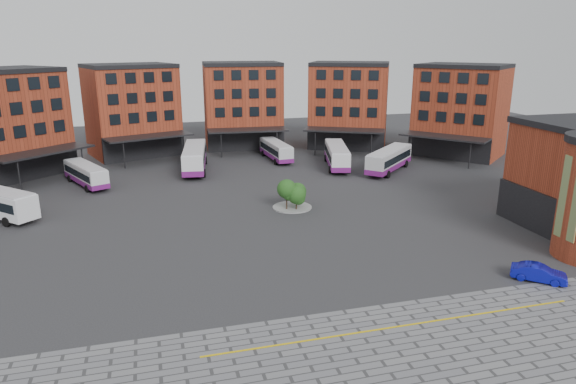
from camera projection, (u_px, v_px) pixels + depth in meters
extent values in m
plane|color=#28282B|center=(307.00, 250.00, 46.03)|extent=(160.00, 160.00, 0.00)
cube|color=gold|center=(400.00, 326.00, 33.57)|extent=(26.00, 0.15, 0.02)
cube|color=#943720|center=(9.00, 125.00, 70.28)|extent=(16.35, 16.13, 14.00)
cube|color=black|center=(34.00, 165.00, 69.18)|extent=(10.00, 9.07, 4.00)
cube|color=black|center=(0.00, 70.00, 68.23)|extent=(16.55, 16.35, 0.60)
cube|color=black|center=(27.00, 111.00, 67.04)|extent=(8.60, 7.77, 8.00)
cube|color=black|center=(43.00, 152.00, 67.39)|extent=(12.61, 11.97, 0.25)
cylinder|color=black|center=(19.00, 176.00, 63.35)|extent=(0.20, 0.20, 4.00)
cylinder|color=black|center=(83.00, 162.00, 70.70)|extent=(0.20, 0.20, 4.00)
cube|color=#943720|center=(132.00, 112.00, 83.17)|extent=(15.55, 13.69, 14.00)
cube|color=black|center=(145.00, 147.00, 80.73)|extent=(12.45, 4.71, 4.00)
cube|color=black|center=(128.00, 66.00, 81.11)|extent=(15.65, 13.97, 0.60)
cube|color=black|center=(142.00, 101.00, 78.55)|extent=(10.87, 3.87, 8.00)
cube|color=black|center=(149.00, 137.00, 78.31)|extent=(13.72, 8.39, 0.25)
cylinder|color=black|center=(124.00, 155.00, 74.98)|extent=(0.20, 0.20, 4.00)
cylinder|color=black|center=(182.00, 148.00, 79.90)|extent=(0.20, 0.20, 4.00)
cube|color=#943720|center=(242.00, 106.00, 90.13)|extent=(13.67, 10.88, 14.00)
cube|color=black|center=(246.00, 139.00, 86.98)|extent=(13.00, 1.41, 4.00)
cube|color=black|center=(241.00, 64.00, 88.08)|extent=(13.69, 11.18, 0.60)
cube|color=black|center=(246.00, 97.00, 84.76)|extent=(11.42, 0.95, 8.00)
cube|color=black|center=(248.00, 130.00, 84.20)|extent=(13.28, 5.30, 0.25)
cylinder|color=black|center=(221.00, 145.00, 82.22)|extent=(0.20, 0.20, 4.00)
cylinder|color=black|center=(277.00, 143.00, 83.93)|extent=(0.20, 0.20, 4.00)
cube|color=#943720|center=(349.00, 106.00, 90.06)|extent=(16.12, 14.81, 14.00)
cube|color=black|center=(345.00, 139.00, 86.92)|extent=(11.81, 6.35, 4.00)
cube|color=black|center=(350.00, 64.00, 88.01)|extent=(16.26, 15.08, 0.60)
cube|color=black|center=(347.00, 97.00, 84.70)|extent=(10.26, 5.33, 8.00)
cube|color=black|center=(344.00, 130.00, 84.15)|extent=(13.58, 9.82, 0.25)
cylinder|color=black|center=(315.00, 143.00, 83.90)|extent=(0.20, 0.20, 4.00)
cylinder|color=black|center=(371.00, 145.00, 82.13)|extent=(0.20, 0.20, 4.00)
cube|color=#943720|center=(460.00, 112.00, 82.98)|extent=(16.02, 16.39, 14.00)
cube|color=black|center=(448.00, 147.00, 80.56)|extent=(8.74, 10.28, 4.00)
cube|color=black|center=(465.00, 66.00, 80.92)|extent=(16.25, 16.58, 0.60)
cube|color=black|center=(452.00, 101.00, 78.37)|extent=(7.47, 8.86, 8.00)
cube|color=black|center=(444.00, 137.00, 78.14)|extent=(11.73, 12.79, 0.25)
cylinder|color=black|center=(410.00, 148.00, 79.77)|extent=(0.20, 0.20, 4.00)
cylinder|color=black|center=(470.00, 155.00, 74.80)|extent=(0.20, 0.20, 4.00)
cube|color=black|center=(540.00, 214.00, 49.41)|extent=(0.40, 12.00, 4.00)
cube|color=#D95919|center=(570.00, 199.00, 42.16)|extent=(0.12, 2.20, 7.00)
cylinder|color=gray|center=(292.00, 207.00, 57.62)|extent=(4.40, 4.40, 0.12)
cylinder|color=#332114|center=(287.00, 202.00, 56.64)|extent=(0.14, 0.14, 1.73)
sphere|color=#214416|center=(287.00, 189.00, 56.20)|extent=(2.13, 2.13, 2.13)
sphere|color=#214416|center=(289.00, 194.00, 56.26)|extent=(1.49, 1.49, 1.49)
cylinder|color=#332114|center=(298.00, 200.00, 58.23)|extent=(0.14, 0.14, 1.20)
sphere|color=#214416|center=(298.00, 191.00, 57.93)|extent=(1.97, 1.97, 1.97)
sphere|color=#214416|center=(300.00, 195.00, 57.94)|extent=(1.38, 1.38, 1.38)
cylinder|color=#332114|center=(296.00, 205.00, 56.58)|extent=(0.14, 0.14, 1.29)
sphere|color=#214416|center=(296.00, 195.00, 56.26)|extent=(2.09, 2.09, 2.09)
sphere|color=#214416|center=(299.00, 198.00, 56.28)|extent=(1.46, 1.46, 1.46)
cylinder|color=black|center=(6.00, 222.00, 51.55)|extent=(0.93, 0.93, 1.01)
cylinder|color=black|center=(29.00, 215.00, 53.67)|extent=(0.93, 0.93, 1.01)
cube|color=silver|center=(86.00, 173.00, 66.13)|extent=(6.27, 9.97, 2.22)
cube|color=black|center=(86.00, 172.00, 66.08)|extent=(5.99, 9.28, 0.86)
cube|color=silver|center=(85.00, 165.00, 65.80)|extent=(6.02, 9.57, 0.11)
cube|color=black|center=(73.00, 165.00, 69.63)|extent=(1.79, 0.92, 1.00)
cube|color=#711972|center=(86.00, 179.00, 66.35)|extent=(6.32, 10.03, 0.63)
cylinder|color=black|center=(70.00, 179.00, 68.08)|extent=(0.63, 0.93, 0.90)
cylinder|color=black|center=(87.00, 176.00, 69.48)|extent=(0.63, 0.93, 0.90)
cylinder|color=black|center=(87.00, 189.00, 63.42)|extent=(0.63, 0.93, 0.90)
cylinder|color=black|center=(105.00, 186.00, 64.83)|extent=(0.63, 0.93, 0.90)
cube|color=white|center=(195.00, 157.00, 73.65)|extent=(4.55, 12.83, 2.80)
cube|color=black|center=(194.00, 156.00, 73.59)|extent=(4.47, 11.84, 1.08)
cube|color=silver|center=(194.00, 147.00, 73.24)|extent=(4.37, 12.31, 0.14)
cube|color=black|center=(196.00, 147.00, 79.46)|extent=(2.42, 0.45, 1.26)
cube|color=#711972|center=(195.00, 164.00, 73.93)|extent=(4.60, 12.87, 0.80)
cylinder|color=black|center=(187.00, 161.00, 77.71)|extent=(0.50, 1.18, 1.14)
cylinder|color=black|center=(206.00, 160.00, 78.06)|extent=(0.50, 1.18, 1.14)
cylinder|color=black|center=(183.00, 174.00, 70.06)|extent=(0.50, 1.18, 1.14)
cylinder|color=black|center=(204.00, 173.00, 70.41)|extent=(0.50, 1.18, 1.14)
cube|color=silver|center=(276.00, 150.00, 80.59)|extent=(3.04, 10.30, 2.26)
cube|color=black|center=(276.00, 149.00, 80.54)|extent=(3.04, 9.49, 0.88)
cube|color=silver|center=(276.00, 142.00, 80.25)|extent=(2.92, 9.89, 0.11)
cube|color=black|center=(267.00, 143.00, 85.03)|extent=(1.97, 0.26, 1.02)
cube|color=#711972|center=(276.00, 155.00, 80.81)|extent=(3.08, 10.34, 0.65)
cylinder|color=black|center=(263.00, 153.00, 83.49)|extent=(0.34, 0.94, 0.92)
cylinder|color=black|center=(277.00, 152.00, 84.23)|extent=(0.34, 0.94, 0.92)
cylinder|color=black|center=(275.00, 162.00, 77.61)|extent=(0.34, 0.94, 0.92)
cylinder|color=black|center=(290.00, 161.00, 78.35)|extent=(0.34, 0.94, 0.92)
cube|color=white|center=(337.00, 155.00, 75.77)|extent=(5.47, 11.90, 2.59)
cube|color=black|center=(337.00, 154.00, 75.72)|extent=(5.29, 11.02, 1.00)
cube|color=silver|center=(337.00, 146.00, 75.39)|extent=(5.25, 11.43, 0.13)
cube|color=black|center=(333.00, 146.00, 81.18)|extent=(2.20, 0.68, 1.16)
cube|color=#711972|center=(337.00, 161.00, 76.03)|extent=(5.52, 11.95, 0.74)
cylinder|color=black|center=(326.00, 158.00, 79.70)|extent=(0.57, 1.10, 1.06)
cylinder|color=black|center=(343.00, 158.00, 79.73)|extent=(0.57, 1.10, 1.06)
cylinder|color=black|center=(330.00, 170.00, 72.57)|extent=(0.57, 1.10, 1.06)
cylinder|color=black|center=(349.00, 170.00, 72.60)|extent=(0.57, 1.10, 1.06)
cube|color=silver|center=(389.00, 159.00, 73.28)|extent=(10.16, 9.77, 2.56)
cube|color=black|center=(389.00, 157.00, 73.23)|extent=(9.53, 9.19, 0.99)
cube|color=silver|center=(390.00, 150.00, 72.90)|extent=(9.76, 9.38, 0.13)
cube|color=black|center=(403.00, 150.00, 77.83)|extent=(1.61, 1.70, 1.15)
cube|color=#711972|center=(389.00, 165.00, 73.53)|extent=(10.22, 9.83, 0.73)
cylinder|color=black|center=(389.00, 162.00, 77.31)|extent=(0.98, 0.94, 1.04)
cylinder|color=black|center=(406.00, 164.00, 76.01)|extent=(0.98, 0.94, 1.04)
cylinder|color=black|center=(370.00, 172.00, 71.30)|extent=(0.98, 0.94, 1.04)
cylinder|color=black|center=(388.00, 174.00, 69.99)|extent=(0.98, 0.94, 1.04)
imported|color=#0C0F9E|center=(539.00, 273.00, 39.81)|extent=(4.00, 3.70, 1.33)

